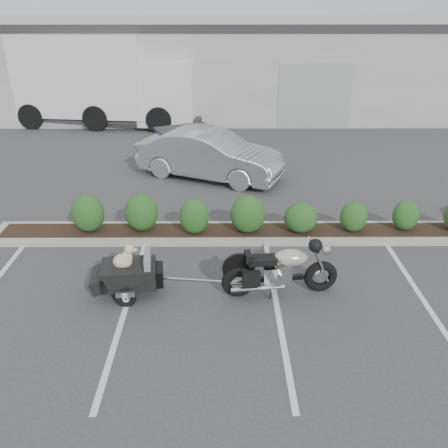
{
  "coord_description": "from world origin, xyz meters",
  "views": [
    {
      "loc": [
        0.22,
        -7.53,
        5.03
      ],
      "look_at": [
        0.26,
        1.3,
        0.75
      ],
      "focal_mm": 38.0,
      "sensor_mm": 36.0,
      "label": 1
    }
  ],
  "objects_px": {
    "pet_trailer": "(128,273)",
    "delivery_truck": "(107,82)",
    "sedan": "(210,155)",
    "dumpster": "(186,146)",
    "motorcycle": "(280,271)"
  },
  "relations": [
    {
      "from": "delivery_truck",
      "to": "dumpster",
      "type": "bearing_deg",
      "value": -49.73
    },
    {
      "from": "dumpster",
      "to": "pet_trailer",
      "type": "bearing_deg",
      "value": -118.78
    },
    {
      "from": "pet_trailer",
      "to": "dumpster",
      "type": "distance_m",
      "value": 7.64
    },
    {
      "from": "motorcycle",
      "to": "delivery_truck",
      "type": "height_order",
      "value": "delivery_truck"
    },
    {
      "from": "pet_trailer",
      "to": "delivery_truck",
      "type": "height_order",
      "value": "delivery_truck"
    },
    {
      "from": "motorcycle",
      "to": "delivery_truck",
      "type": "bearing_deg",
      "value": 107.8
    },
    {
      "from": "sedan",
      "to": "delivery_truck",
      "type": "height_order",
      "value": "delivery_truck"
    },
    {
      "from": "motorcycle",
      "to": "pet_trailer",
      "type": "distance_m",
      "value": 2.79
    },
    {
      "from": "delivery_truck",
      "to": "motorcycle",
      "type": "bearing_deg",
      "value": -59.28
    },
    {
      "from": "sedan",
      "to": "pet_trailer",
      "type": "bearing_deg",
      "value": -168.55
    },
    {
      "from": "pet_trailer",
      "to": "sedan",
      "type": "relative_size",
      "value": 0.4
    },
    {
      "from": "pet_trailer",
      "to": "dumpster",
      "type": "relative_size",
      "value": 0.83
    },
    {
      "from": "pet_trailer",
      "to": "delivery_truck",
      "type": "bearing_deg",
      "value": 96.9
    },
    {
      "from": "delivery_truck",
      "to": "pet_trailer",
      "type": "bearing_deg",
      "value": -70.19
    },
    {
      "from": "pet_trailer",
      "to": "sedan",
      "type": "bearing_deg",
      "value": 71.4
    }
  ]
}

